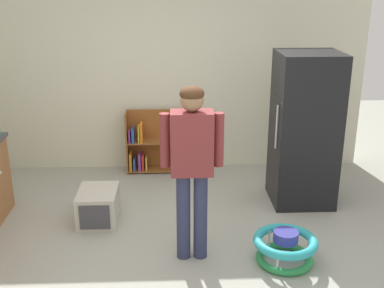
{
  "coord_description": "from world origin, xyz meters",
  "views": [
    {
      "loc": [
        -0.02,
        -4.11,
        2.55
      ],
      "look_at": [
        0.17,
        0.49,
        0.95
      ],
      "focal_mm": 45.0,
      "sensor_mm": 36.0,
      "label": 1
    }
  ],
  "objects": [
    {
      "name": "ground_plane",
      "position": [
        0.0,
        0.0,
        0.0
      ],
      "size": [
        12.0,
        12.0,
        0.0
      ],
      "primitive_type": "plane",
      "color": "#A4A497",
      "rests_on": "ground"
    },
    {
      "name": "standing_person",
      "position": [
        0.15,
        -0.08,
        1.01
      ],
      "size": [
        0.57,
        0.22,
        1.67
      ],
      "color": "#2E3353",
      "rests_on": "ground"
    },
    {
      "name": "back_wall",
      "position": [
        0.0,
        2.33,
        1.35
      ],
      "size": [
        5.2,
        0.06,
        2.7
      ],
      "primitive_type": "cube",
      "color": "silver",
      "rests_on": "ground"
    },
    {
      "name": "baby_walker",
      "position": [
        1.02,
        -0.21,
        0.16
      ],
      "size": [
        0.6,
        0.6,
        0.32
      ],
      "color": "#29914B",
      "rests_on": "ground"
    },
    {
      "name": "pet_carrier",
      "position": [
        -0.85,
        0.69,
        0.18
      ],
      "size": [
        0.42,
        0.55,
        0.36
      ],
      "color": "beige",
      "rests_on": "ground"
    },
    {
      "name": "bookshelf",
      "position": [
        -0.31,
        2.15,
        0.37
      ],
      "size": [
        0.8,
        0.28,
        0.85
      ],
      "color": "brown",
      "rests_on": "ground"
    },
    {
      "name": "refrigerator",
      "position": [
        1.5,
        1.12,
        0.89
      ],
      "size": [
        0.73,
        0.68,
        1.78
      ],
      "color": "black",
      "rests_on": "ground"
    }
  ]
}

